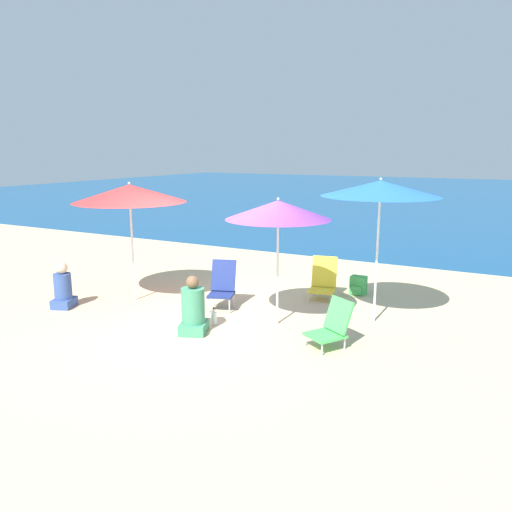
# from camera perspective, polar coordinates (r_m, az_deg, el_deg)

# --- Properties ---
(ground_plane) EXTENTS (60.00, 60.00, 0.00)m
(ground_plane) POSITION_cam_1_polar(r_m,az_deg,el_deg) (8.27, -5.60, -7.08)
(ground_plane) COLOR #D1BA89
(sea_water) EXTENTS (60.00, 40.00, 0.01)m
(sea_water) POSITION_cam_1_polar(r_m,az_deg,el_deg) (32.25, 20.10, 6.51)
(sea_water) COLOR navy
(sea_water) RESTS_ON ground
(beach_umbrella_purple) EXTENTS (1.62, 1.62, 2.00)m
(beach_umbrella_purple) POSITION_cam_1_polar(r_m,az_deg,el_deg) (7.57, 2.54, 5.27)
(beach_umbrella_purple) COLOR white
(beach_umbrella_purple) RESTS_ON ground
(beach_umbrella_red) EXTENTS (1.99, 1.99, 2.15)m
(beach_umbrella_red) POSITION_cam_1_polar(r_m,az_deg,el_deg) (9.11, -14.25, 6.95)
(beach_umbrella_red) COLOR white
(beach_umbrella_red) RESTS_ON ground
(beach_umbrella_blue) EXTENTS (1.81, 1.81, 2.29)m
(beach_umbrella_blue) POSITION_cam_1_polar(r_m,az_deg,el_deg) (7.86, 14.03, 7.48)
(beach_umbrella_blue) COLOR white
(beach_umbrella_blue) RESTS_ON ground
(beach_chair_yellow) EXTENTS (0.53, 0.57, 0.77)m
(beach_chair_yellow) POSITION_cam_1_polar(r_m,az_deg,el_deg) (9.32, 7.70, -2.71)
(beach_chair_yellow) COLOR silver
(beach_chair_yellow) RESTS_ON ground
(beach_chair_navy) EXTENTS (0.57, 0.64, 0.82)m
(beach_chair_navy) POSITION_cam_1_polar(r_m,az_deg,el_deg) (8.66, -3.85, -3.24)
(beach_chair_navy) COLOR silver
(beach_chair_navy) RESTS_ON ground
(beach_chair_green) EXTENTS (0.67, 0.71, 0.67)m
(beach_chair_green) POSITION_cam_1_polar(r_m,az_deg,el_deg) (7.07, 8.65, -7.85)
(beach_chair_green) COLOR silver
(beach_chair_green) RESTS_ON ground
(person_seated_near) EXTENTS (0.53, 0.57, 0.88)m
(person_seated_near) POSITION_cam_1_polar(r_m,az_deg,el_deg) (7.56, -7.19, -6.14)
(person_seated_near) COLOR #3F8C66
(person_seated_near) RESTS_ON ground
(person_seated_far) EXTENTS (0.44, 0.48, 0.81)m
(person_seated_far) POSITION_cam_1_polar(r_m,az_deg,el_deg) (9.31, -21.19, -3.50)
(person_seated_far) COLOR #334C8C
(person_seated_far) RESTS_ON ground
(backpack_green) EXTENTS (0.29, 0.25, 0.35)m
(backpack_green) POSITION_cam_1_polar(r_m,az_deg,el_deg) (9.70, 11.61, -3.32)
(backpack_green) COLOR #47B756
(backpack_green) RESTS_ON ground
(water_bottle) EXTENTS (0.08, 0.08, 0.28)m
(water_bottle) POSITION_cam_1_polar(r_m,az_deg,el_deg) (7.94, -4.82, -7.06)
(water_bottle) COLOR silver
(water_bottle) RESTS_ON ground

